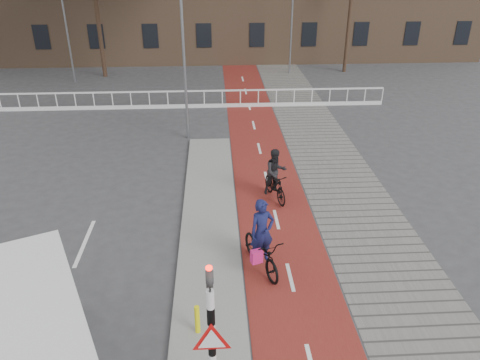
{
  "coord_description": "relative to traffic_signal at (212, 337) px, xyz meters",
  "views": [
    {
      "loc": [
        -0.45,
        -8.08,
        8.12
      ],
      "look_at": [
        0.3,
        5.0,
        1.5
      ],
      "focal_mm": 35.0,
      "sensor_mm": 36.0,
      "label": 1
    }
  ],
  "objects": [
    {
      "name": "ground",
      "position": [
        0.6,
        2.02,
        -1.99
      ],
      "size": [
        120.0,
        120.0,
        0.0
      ],
      "primitive_type": "plane",
      "color": "#38383A",
      "rests_on": "ground"
    },
    {
      "name": "bike_lane",
      "position": [
        2.1,
        12.02,
        -1.98
      ],
      "size": [
        2.5,
        60.0,
        0.01
      ],
      "primitive_type": "cube",
      "color": "maroon",
      "rests_on": "ground"
    },
    {
      "name": "sidewalk",
      "position": [
        4.9,
        12.02,
        -1.98
      ],
      "size": [
        3.0,
        60.0,
        0.01
      ],
      "primitive_type": "cube",
      "color": "slate",
      "rests_on": "ground"
    },
    {
      "name": "curb_island",
      "position": [
        -0.1,
        6.02,
        -1.93
      ],
      "size": [
        1.8,
        16.0,
        0.12
      ],
      "primitive_type": "cube",
      "color": "gray",
      "rests_on": "ground"
    },
    {
      "name": "traffic_signal",
      "position": [
        0.0,
        0.0,
        0.0
      ],
      "size": [
        0.8,
        0.8,
        3.68
      ],
      "color": "black",
      "rests_on": "curb_island"
    },
    {
      "name": "bollard",
      "position": [
        -0.36,
        2.04,
        -1.5
      ],
      "size": [
        0.12,
        0.12,
        0.74
      ],
      "primitive_type": "cylinder",
      "color": "yellow",
      "rests_on": "curb_island"
    },
    {
      "name": "cyclist_near",
      "position": [
        1.34,
        4.48,
        -1.26
      ],
      "size": [
        1.39,
        2.2,
        2.14
      ],
      "rotation": [
        0.0,
        0.0,
        0.34
      ],
      "color": "black",
      "rests_on": "bike_lane"
    },
    {
      "name": "cyclist_far",
      "position": [
        2.21,
        8.42,
        -1.2
      ],
      "size": [
        0.96,
        1.82,
        1.89
      ],
      "rotation": [
        0.0,
        0.0,
        0.28
      ],
      "color": "black",
      "rests_on": "bike_lane"
    },
    {
      "name": "van",
      "position": [
        -3.44,
        0.54,
        -0.83
      ],
      "size": [
        3.98,
        5.52,
        2.21
      ],
      "rotation": [
        0.0,
        0.0,
        0.42
      ],
      "color": "silver",
      "rests_on": "ground"
    },
    {
      "name": "railing",
      "position": [
        -4.4,
        19.02,
        -1.68
      ],
      "size": [
        28.0,
        0.1,
        0.99
      ],
      "color": "silver",
      "rests_on": "ground"
    },
    {
      "name": "tree_mid",
      "position": [
        -7.27,
        26.26,
        2.29
      ],
      "size": [
        0.28,
        0.28,
        8.57
      ],
      "primitive_type": "cylinder",
      "color": "black",
      "rests_on": "ground"
    },
    {
      "name": "tree_right",
      "position": [
        9.45,
        26.69,
        1.8
      ],
      "size": [
        0.23,
        0.23,
        7.58
      ],
      "primitive_type": "cylinder",
      "color": "black",
      "rests_on": "ground"
    },
    {
      "name": "streetlight_near",
      "position": [
        -1.11,
        14.48,
        2.29
      ],
      "size": [
        0.12,
        0.12,
        8.55
      ],
      "primitive_type": "cylinder",
      "color": "slate",
      "rests_on": "ground"
    },
    {
      "name": "streetlight_left",
      "position": [
        -8.97,
        24.9,
        2.48
      ],
      "size": [
        0.12,
        0.12,
        8.94
      ],
      "primitive_type": "cylinder",
      "color": "slate",
      "rests_on": "ground"
    },
    {
      "name": "streetlight_right",
      "position": [
        5.5,
        26.53,
        1.55
      ],
      "size": [
        0.12,
        0.12,
        7.07
      ],
      "primitive_type": "cylinder",
      "color": "slate",
      "rests_on": "ground"
    }
  ]
}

